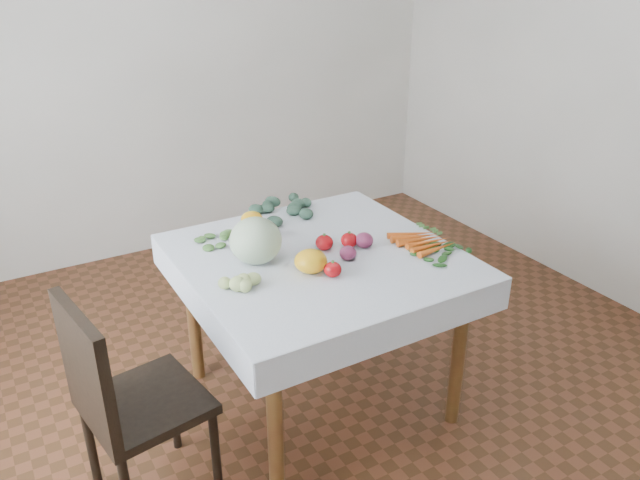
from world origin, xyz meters
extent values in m
plane|color=brown|center=(0.00, 0.00, 0.00)|extent=(4.00, 4.00, 0.00)
cube|color=white|center=(0.00, 2.00, 1.35)|extent=(4.00, 0.04, 2.70)
cube|color=brown|center=(0.00, 0.00, 0.73)|extent=(1.00, 1.00, 0.04)
cylinder|color=brown|center=(-0.44, -0.44, 0.35)|extent=(0.06, 0.06, 0.71)
cylinder|color=brown|center=(0.44, -0.44, 0.35)|extent=(0.06, 0.06, 0.71)
cylinder|color=brown|center=(-0.44, 0.44, 0.35)|extent=(0.06, 0.06, 0.71)
cylinder|color=brown|center=(0.44, 0.44, 0.35)|extent=(0.06, 0.06, 0.71)
cube|color=white|center=(0.00, 0.00, 0.75)|extent=(1.12, 1.12, 0.01)
cube|color=black|center=(-0.83, -0.18, 0.43)|extent=(0.46, 0.46, 0.04)
cube|color=black|center=(-1.02, -0.21, 0.67)|extent=(0.10, 0.41, 0.44)
cylinder|color=black|center=(-0.64, -0.32, 0.21)|extent=(0.03, 0.03, 0.41)
cylinder|color=black|center=(-1.03, -0.03, 0.21)|extent=(0.03, 0.03, 0.41)
cylinder|color=black|center=(-0.69, 0.02, 0.21)|extent=(0.03, 0.03, 0.41)
ellipsoid|color=beige|center=(-0.26, 0.07, 0.85)|extent=(0.24, 0.24, 0.19)
ellipsoid|color=#B20B11|center=(-0.12, 0.26, 0.80)|extent=(0.11, 0.11, 0.08)
ellipsoid|color=#B20B11|center=(0.15, 0.00, 0.79)|extent=(0.09, 0.09, 0.07)
ellipsoid|color=#B20B11|center=(0.04, 0.03, 0.79)|extent=(0.08, 0.08, 0.07)
ellipsoid|color=#B20B11|center=(-0.05, -0.19, 0.79)|extent=(0.07, 0.07, 0.06)
ellipsoid|color=gold|center=(-0.12, 0.42, 0.79)|extent=(0.10, 0.10, 0.07)
ellipsoid|color=gold|center=(-0.10, -0.11, 0.80)|extent=(0.17, 0.17, 0.09)
ellipsoid|color=#59193E|center=(0.08, -0.10, 0.79)|extent=(0.08, 0.08, 0.06)
ellipsoid|color=#59193E|center=(0.21, -0.04, 0.79)|extent=(0.11, 0.11, 0.07)
ellipsoid|color=#BAD67B|center=(-0.38, -0.08, 0.78)|extent=(0.06, 0.06, 0.05)
ellipsoid|color=#BAD67B|center=(-0.41, -0.06, 0.78)|extent=(0.06, 0.06, 0.05)
ellipsoid|color=#BAD67B|center=(-0.39, -0.11, 0.78)|extent=(0.06, 0.06, 0.05)
ellipsoid|color=#BAD67B|center=(-0.35, -0.05, 0.78)|extent=(0.06, 0.06, 0.05)
ellipsoid|color=#BAD67B|center=(-0.47, -0.08, 0.78)|extent=(0.06, 0.06, 0.05)
cone|color=#D95218|center=(0.45, -0.05, 0.77)|extent=(0.22, 0.11, 0.03)
cone|color=#D95218|center=(0.45, -0.09, 0.77)|extent=(0.22, 0.09, 0.03)
cone|color=#D95218|center=(0.45, -0.13, 0.77)|extent=(0.22, 0.07, 0.03)
cone|color=#D95218|center=(0.45, -0.16, 0.77)|extent=(0.22, 0.05, 0.03)
cone|color=#D95218|center=(0.45, -0.20, 0.77)|extent=(0.22, 0.03, 0.03)
cone|color=#D95218|center=(0.45, -0.23, 0.77)|extent=(0.22, 0.05, 0.03)
ellipsoid|color=#355747|center=(0.13, 0.48, 0.78)|extent=(0.07, 0.07, 0.04)
ellipsoid|color=#355747|center=(0.09, 0.50, 0.78)|extent=(0.07, 0.07, 0.04)
ellipsoid|color=#355747|center=(0.10, 0.44, 0.78)|extent=(0.07, 0.07, 0.04)
ellipsoid|color=#355747|center=(0.15, 0.51, 0.78)|extent=(0.07, 0.07, 0.04)
ellipsoid|color=#355747|center=(0.04, 0.48, 0.78)|extent=(0.07, 0.07, 0.04)
ellipsoid|color=#355747|center=(0.17, 0.44, 0.78)|extent=(0.07, 0.07, 0.04)
ellipsoid|color=#355747|center=(0.10, 0.56, 0.78)|extent=(0.07, 0.07, 0.04)
ellipsoid|color=#355747|center=(0.04, 0.41, 0.78)|extent=(0.07, 0.07, 0.04)
ellipsoid|color=#355747|center=(0.22, 0.50, 0.78)|extent=(0.07, 0.07, 0.04)
ellipsoid|color=#355747|center=(0.00, 0.54, 0.78)|extent=(0.07, 0.07, 0.04)
ellipsoid|color=#355747|center=(0.14, 0.37, 0.78)|extent=(0.07, 0.07, 0.04)
ellipsoid|color=#355747|center=(0.18, 0.59, 0.78)|extent=(0.07, 0.07, 0.04)
ellipsoid|color=#1C4E18|center=(0.48, -0.25, 0.76)|extent=(0.06, 0.03, 0.01)
ellipsoid|color=#1C4E18|center=(0.45, -0.23, 0.76)|extent=(0.06, 0.03, 0.01)
ellipsoid|color=#1C4E18|center=(0.46, -0.28, 0.76)|extent=(0.06, 0.03, 0.01)
ellipsoid|color=#1C4E18|center=(0.49, -0.23, 0.76)|extent=(0.06, 0.03, 0.01)
ellipsoid|color=#1C4E18|center=(0.42, -0.25, 0.76)|extent=(0.06, 0.03, 0.01)
ellipsoid|color=#1C4E18|center=(0.50, -0.28, 0.76)|extent=(0.06, 0.03, 0.01)
ellipsoid|color=#1C4E18|center=(0.46, -0.20, 0.76)|extent=(0.06, 0.03, 0.01)
ellipsoid|color=#1C4E18|center=(0.42, -0.29, 0.76)|extent=(0.06, 0.03, 0.01)
ellipsoid|color=#1C4E18|center=(0.53, -0.24, 0.76)|extent=(0.06, 0.03, 0.01)
ellipsoid|color=#1C4E18|center=(0.39, -0.21, 0.76)|extent=(0.06, 0.03, 0.01)
ellipsoid|color=#1C4E18|center=(0.48, -0.32, 0.76)|extent=(0.06, 0.03, 0.01)
ellipsoid|color=#1C4E18|center=(0.51, -0.18, 0.76)|extent=(0.06, 0.03, 0.01)
ellipsoid|color=#1C4E18|center=(0.37, -0.28, 0.76)|extent=(0.06, 0.03, 0.01)
ellipsoid|color=#1C4E18|center=(0.56, -0.29, 0.76)|extent=(0.06, 0.03, 0.01)
ellipsoid|color=#1C4E18|center=(0.42, -0.16, 0.76)|extent=(0.06, 0.03, 0.01)
ellipsoid|color=#53843C|center=(-0.31, 0.33, 0.77)|extent=(0.05, 0.05, 0.02)
ellipsoid|color=#53843C|center=(-0.34, 0.34, 0.77)|extent=(0.05, 0.05, 0.02)
ellipsoid|color=#53843C|center=(-0.32, 0.30, 0.77)|extent=(0.05, 0.05, 0.02)
ellipsoid|color=#53843C|center=(-0.29, 0.36, 0.77)|extent=(0.05, 0.05, 0.02)
ellipsoid|color=#53843C|center=(-0.37, 0.32, 0.77)|extent=(0.05, 0.05, 0.02)
ellipsoid|color=#53843C|center=(-0.27, 0.30, 0.77)|extent=(0.05, 0.05, 0.02)
ellipsoid|color=#53843C|center=(-0.34, 0.38, 0.77)|extent=(0.05, 0.05, 0.02)
ellipsoid|color=#53843C|center=(-0.36, 0.27, 0.77)|extent=(0.05, 0.05, 0.02)
ellipsoid|color=#53843C|center=(-0.24, 0.35, 0.77)|extent=(0.05, 0.05, 0.02)
ellipsoid|color=#53843C|center=(-0.41, 0.36, 0.77)|extent=(0.05, 0.05, 0.02)
camera|label=1|loc=(-1.19, -2.06, 1.94)|focal=35.00mm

